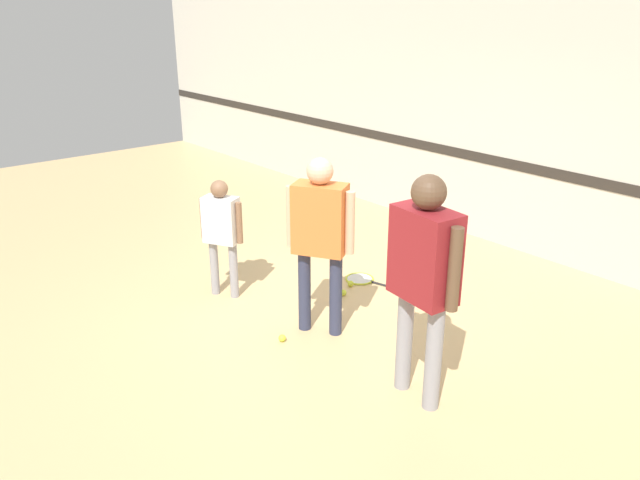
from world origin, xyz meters
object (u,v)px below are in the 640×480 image
at_px(person_instructor, 320,228).
at_px(person_student_right, 424,267).
at_px(racket_spare_on_floor, 361,279).
at_px(tennis_ball_stray_left, 343,293).
at_px(tennis_ball_near_instructor, 282,338).
at_px(person_student_left, 221,226).
at_px(tennis_ball_by_spare_racket, 351,284).

bearing_deg(person_instructor, person_student_right, -35.71).
relative_size(racket_spare_on_floor, tennis_ball_stray_left, 8.20).
distance_m(person_instructor, tennis_ball_stray_left, 1.23).
height_order(person_instructor, person_student_right, person_student_right).
relative_size(tennis_ball_near_instructor, tennis_ball_stray_left, 1.00).
xyz_separation_m(racket_spare_on_floor, tennis_ball_near_instructor, (0.49, -1.44, 0.02)).
bearing_deg(person_student_right, racket_spare_on_floor, -25.85).
height_order(person_student_right, racket_spare_on_floor, person_student_right).
bearing_deg(person_student_left, tennis_ball_near_instructor, -34.81).
bearing_deg(tennis_ball_near_instructor, person_student_right, 12.17).
distance_m(racket_spare_on_floor, tennis_ball_stray_left, 0.44).
bearing_deg(person_instructor, tennis_ball_by_spare_racket, 89.53).
bearing_deg(tennis_ball_stray_left, person_instructor, -58.60).
xyz_separation_m(person_instructor, person_student_right, (1.25, -0.10, 0.08)).
distance_m(person_student_right, racket_spare_on_floor, 2.39).
distance_m(person_student_left, tennis_ball_stray_left, 1.41).
relative_size(racket_spare_on_floor, tennis_ball_near_instructor, 8.20).
xyz_separation_m(person_student_right, tennis_ball_stray_left, (-1.64, 0.75, -1.05)).
relative_size(person_student_left, tennis_ball_near_instructor, 18.42).
bearing_deg(tennis_ball_near_instructor, person_instructor, 79.81).
relative_size(person_instructor, tennis_ball_near_instructor, 24.50).
height_order(person_instructor, person_student_left, person_instructor).
distance_m(person_instructor, racket_spare_on_floor, 1.55).
relative_size(person_instructor, person_student_right, 0.93).
height_order(person_student_left, person_student_right, person_student_right).
height_order(person_instructor, tennis_ball_near_instructor, person_instructor).
distance_m(person_student_left, tennis_ball_near_instructor, 1.34).
distance_m(person_instructor, tennis_ball_by_spare_racket, 1.39).
bearing_deg(tennis_ball_by_spare_racket, tennis_ball_near_instructor, -70.43).
relative_size(person_instructor, tennis_ball_by_spare_racket, 24.50).
bearing_deg(person_student_right, person_instructor, 2.20).
bearing_deg(tennis_ball_by_spare_racket, person_student_left, -121.66).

